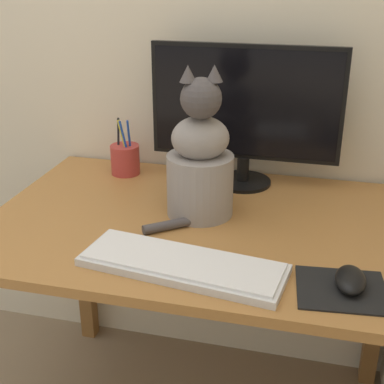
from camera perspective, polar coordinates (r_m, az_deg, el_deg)
desk at (r=1.44m, az=1.00°, el=-6.67°), size 1.11×0.74×0.71m
monitor at (r=1.55m, az=5.71°, el=8.68°), size 0.55×0.17×0.41m
keyboard at (r=1.18m, az=-1.03°, el=-7.71°), size 0.47×0.21×0.02m
mousepad_right at (r=1.15m, az=15.66°, el=-10.00°), size 0.20×0.18×0.00m
computer_mouse_right at (r=1.15m, az=16.54°, el=-8.95°), size 0.06×0.11×0.03m
cat at (r=1.37m, az=0.86°, el=3.22°), size 0.22×0.27×0.39m
pen_cup at (r=1.69m, az=-7.14°, el=3.53°), size 0.09×0.09×0.18m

